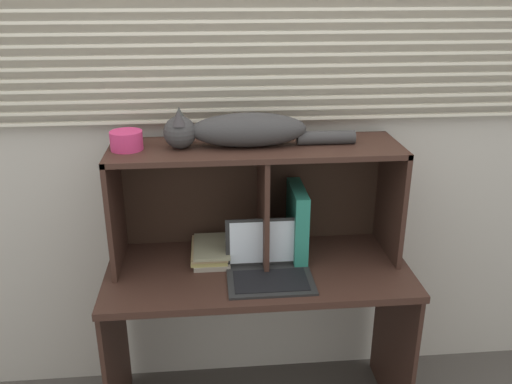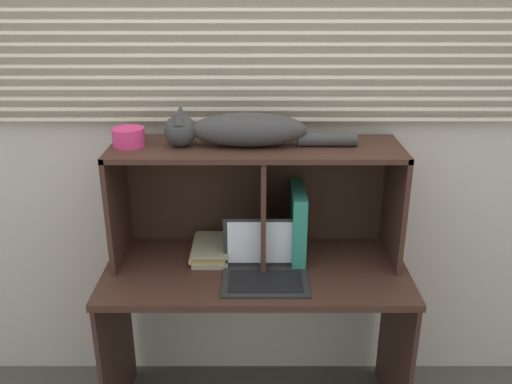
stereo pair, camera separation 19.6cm
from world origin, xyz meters
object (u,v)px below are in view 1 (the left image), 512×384
object	(u,v)px
laptop	(269,266)
binder_upright	(297,222)
small_basket	(126,140)
book_stack	(210,251)
cat	(240,130)

from	to	relation	value
laptop	binder_upright	distance (m)	0.25
binder_upright	small_basket	xyz separation A→B (m)	(-0.68, 0.00, 0.38)
laptop	book_stack	size ratio (longest dim) A/B	1.35
binder_upright	small_basket	size ratio (longest dim) A/B	2.44
binder_upright	small_basket	world-z (taller)	small_basket
binder_upright	book_stack	distance (m)	0.39
laptop	book_stack	xyz separation A→B (m)	(-0.23, 0.18, -0.01)
cat	small_basket	xyz separation A→B (m)	(-0.44, 0.00, -0.03)
small_basket	book_stack	bearing A→B (deg)	0.05
cat	book_stack	size ratio (longest dim) A/B	3.02
cat	laptop	world-z (taller)	cat
cat	binder_upright	bearing A→B (deg)	0.00
cat	book_stack	world-z (taller)	cat
binder_upright	laptop	bearing A→B (deg)	-128.37
book_stack	cat	bearing A→B (deg)	-0.12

